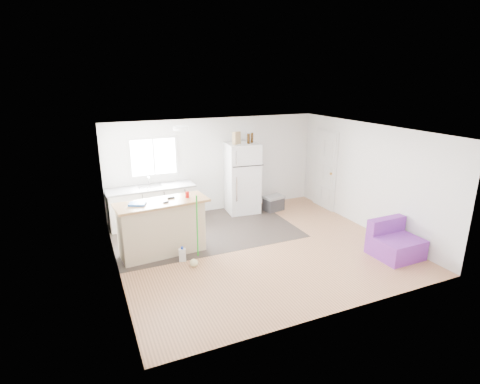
% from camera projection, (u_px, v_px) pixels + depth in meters
% --- Properties ---
extents(room, '(5.51, 5.01, 2.41)m').
position_uv_depth(room, '(259.00, 192.00, 7.38)').
color(room, '#945F3E').
rests_on(room, ground).
extents(vinyl_zone, '(4.05, 2.50, 0.00)m').
position_uv_depth(vinyl_zone, '(205.00, 231.00, 8.55)').
color(vinyl_zone, '#332B26').
rests_on(vinyl_zone, floor).
extents(window, '(1.18, 0.06, 0.98)m').
position_uv_depth(window, '(154.00, 157.00, 8.86)').
color(window, white).
rests_on(window, back_wall).
extents(interior_door, '(0.11, 0.92, 2.10)m').
position_uv_depth(interior_door, '(325.00, 170.00, 9.83)').
color(interior_door, white).
rests_on(interior_door, right_wall).
extents(ceiling_fixture, '(0.30, 0.30, 0.07)m').
position_uv_depth(ceiling_fixture, '(181.00, 128.00, 7.63)').
color(ceiling_fixture, white).
rests_on(ceiling_fixture, ceiling).
extents(kitchen_cabinets, '(2.05, 0.70, 1.18)m').
position_uv_depth(kitchen_cabinets, '(152.00, 205.00, 8.85)').
color(kitchen_cabinets, white).
rests_on(kitchen_cabinets, floor).
extents(peninsula, '(1.82, 0.83, 1.08)m').
position_uv_depth(peninsula, '(162.00, 227.00, 7.31)').
color(peninsula, '#C7B390').
rests_on(peninsula, floor).
extents(refrigerator, '(0.85, 0.82, 1.79)m').
position_uv_depth(refrigerator, '(242.00, 178.00, 9.54)').
color(refrigerator, white).
rests_on(refrigerator, floor).
extents(cooler, '(0.58, 0.45, 0.40)m').
position_uv_depth(cooler, '(274.00, 203.00, 9.81)').
color(cooler, '#313033').
rests_on(cooler, floor).
extents(purple_seat, '(0.86, 0.81, 0.70)m').
position_uv_depth(purple_seat, '(394.00, 243.00, 7.31)').
color(purple_seat, purple).
rests_on(purple_seat, floor).
extents(cleaner_jug, '(0.15, 0.13, 0.30)m').
position_uv_depth(cleaner_jug, '(182.00, 255.00, 7.11)').
color(cleaner_jug, silver).
rests_on(cleaner_jug, floor).
extents(mop, '(0.27, 0.39, 1.39)m').
position_uv_depth(mop, '(195.00, 254.00, 6.92)').
color(mop, green).
rests_on(mop, floor).
extents(red_cup, '(0.10, 0.10, 0.12)m').
position_uv_depth(red_cup, '(187.00, 195.00, 7.37)').
color(red_cup, red).
rests_on(red_cup, peninsula).
extents(blue_tray, '(0.36, 0.32, 0.04)m').
position_uv_depth(blue_tray, '(137.00, 204.00, 6.97)').
color(blue_tray, blue).
rests_on(blue_tray, peninsula).
extents(tool_a, '(0.14, 0.06, 0.03)m').
position_uv_depth(tool_a, '(171.00, 198.00, 7.33)').
color(tool_a, black).
rests_on(tool_a, peninsula).
extents(tool_b, '(0.10, 0.05, 0.03)m').
position_uv_depth(tool_b, '(166.00, 202.00, 7.08)').
color(tool_b, black).
rests_on(tool_b, peninsula).
extents(cardboard_box, '(0.22, 0.17, 0.30)m').
position_uv_depth(cardboard_box, '(237.00, 138.00, 9.13)').
color(cardboard_box, '#A1865C').
rests_on(cardboard_box, refrigerator).
extents(bottle_left, '(0.09, 0.09, 0.25)m').
position_uv_depth(bottle_left, '(249.00, 139.00, 9.21)').
color(bottle_left, '#321E09').
rests_on(bottle_left, refrigerator).
extents(bottle_right, '(0.08, 0.08, 0.25)m').
position_uv_depth(bottle_right, '(252.00, 138.00, 9.34)').
color(bottle_right, '#321E09').
rests_on(bottle_right, refrigerator).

